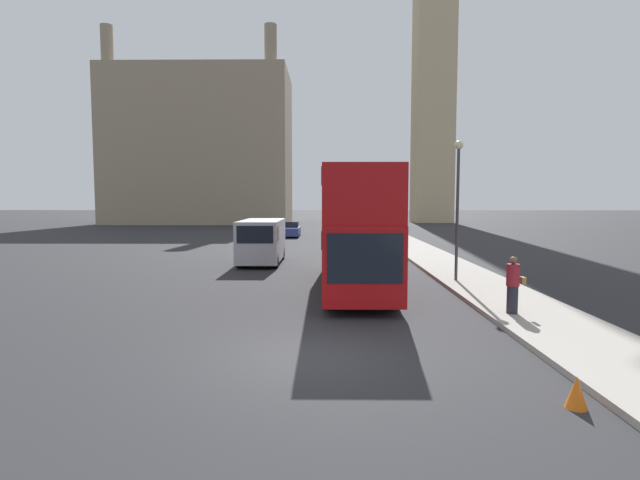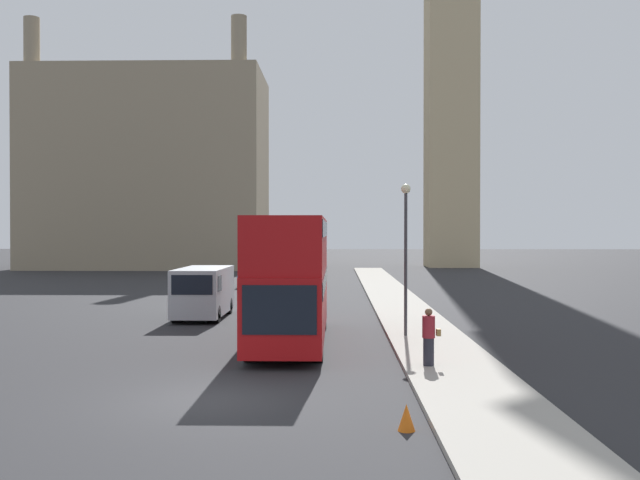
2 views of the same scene
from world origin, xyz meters
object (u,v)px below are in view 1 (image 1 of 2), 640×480
object	(u,v)px
parked_sedan	(290,230)
red_double_decker_bus	(354,224)
white_van	(262,240)
street_lamp	(458,189)
pedestrian	(513,285)

from	to	relation	value
parked_sedan	red_double_decker_bus	bearing A→B (deg)	-80.50
white_van	street_lamp	distance (m)	11.19
red_double_decker_bus	parked_sedan	size ratio (longest dim) A/B	2.55
white_van	street_lamp	size ratio (longest dim) A/B	0.94
street_lamp	parked_sedan	distance (m)	27.46
red_double_decker_bus	parked_sedan	xyz separation A→B (m)	(-4.48, 26.78, -1.88)
red_double_decker_bus	pedestrian	world-z (taller)	red_double_decker_bus
white_van	parked_sedan	world-z (taller)	white_van
street_lamp	white_van	bearing A→B (deg)	144.39
red_double_decker_bus	pedestrian	bearing A→B (deg)	-49.30
street_lamp	parked_sedan	xyz separation A→B (m)	(-8.74, 25.82, -3.25)
white_van	parked_sedan	xyz separation A→B (m)	(0.10, 19.49, -0.62)
pedestrian	street_lamp	xyz separation A→B (m)	(-0.09, 6.02, 2.91)
pedestrian	street_lamp	world-z (taller)	street_lamp
red_double_decker_bus	street_lamp	size ratio (longest dim) A/B	1.88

